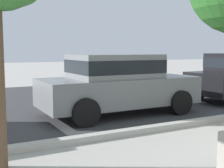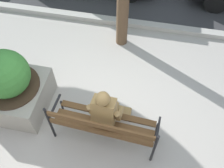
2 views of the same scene
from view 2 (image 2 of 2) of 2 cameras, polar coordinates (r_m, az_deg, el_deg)
ground_plane at (r=4.83m, az=-3.84°, el=-8.95°), size 80.00×80.00×0.00m
curb_stone at (r=6.59m, az=2.30°, el=13.84°), size 60.00×0.20×0.12m
park_bench at (r=4.20m, az=-2.03°, el=-9.34°), size 1.83×0.63×0.95m
bronze_statue_seated at (r=4.19m, az=-1.05°, el=-6.12°), size 0.67×0.77×1.37m
concrete_planter at (r=4.90m, az=-21.73°, el=-0.54°), size 1.13×1.13×1.38m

